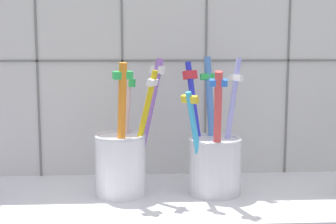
# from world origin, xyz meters

# --- Properties ---
(counter_slab) EXTENTS (0.64, 0.22, 0.02)m
(counter_slab) POSITION_xyz_m (0.00, 0.00, 0.01)
(counter_slab) COLOR silver
(counter_slab) RESTS_ON ground
(tile_wall_back) EXTENTS (0.64, 0.02, 0.45)m
(tile_wall_back) POSITION_xyz_m (0.00, 0.12, 0.22)
(tile_wall_back) COLOR silver
(tile_wall_back) RESTS_ON ground
(toothbrush_cup_left) EXTENTS (0.10, 0.09, 0.18)m
(toothbrush_cup_left) POSITION_xyz_m (-0.06, 0.01, 0.07)
(toothbrush_cup_left) COLOR white
(toothbrush_cup_left) RESTS_ON counter_slab
(toothbrush_cup_right) EXTENTS (0.09, 0.12, 0.19)m
(toothbrush_cup_right) POSITION_xyz_m (0.06, 0.01, 0.07)
(toothbrush_cup_right) COLOR silver
(toothbrush_cup_right) RESTS_ON counter_slab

